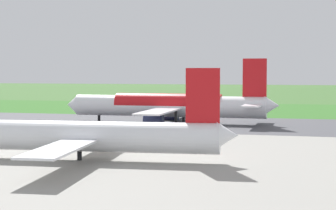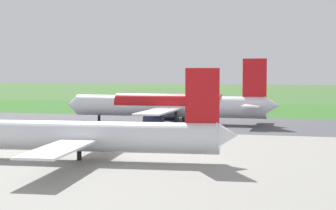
% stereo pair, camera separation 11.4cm
% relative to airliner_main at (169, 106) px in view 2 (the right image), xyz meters
% --- Properties ---
extents(ground_plane, '(800.00, 800.00, 0.00)m').
position_rel_airliner_main_xyz_m(ground_plane, '(-11.83, -0.00, -4.35)').
color(ground_plane, '#3D662D').
extents(runway_asphalt, '(600.00, 39.82, 0.06)m').
position_rel_airliner_main_xyz_m(runway_asphalt, '(-11.83, -0.00, -4.32)').
color(runway_asphalt, '#47474C').
rests_on(runway_asphalt, ground).
extents(apron_concrete, '(440.00, 110.00, 0.05)m').
position_rel_airliner_main_xyz_m(apron_concrete, '(-11.83, 62.74, -4.33)').
color(apron_concrete, gray).
rests_on(apron_concrete, ground).
extents(grass_verge_foreground, '(600.00, 80.00, 0.04)m').
position_rel_airliner_main_xyz_m(grass_verge_foreground, '(-11.83, -46.19, -4.33)').
color(grass_verge_foreground, '#346B27').
rests_on(grass_verge_foreground, ground).
extents(airliner_main, '(54.01, 44.07, 15.88)m').
position_rel_airliner_main_xyz_m(airliner_main, '(0.00, 0.00, 0.00)').
color(airliner_main, white).
rests_on(airliner_main, ground).
extents(airliner_parked_mid, '(45.25, 37.07, 13.20)m').
position_rel_airliner_main_xyz_m(airliner_parked_mid, '(-1.02, 56.70, -0.75)').
color(airliner_parked_mid, white).
rests_on(airliner_parked_mid, ground).
extents(service_car_followme, '(4.56, 3.15, 1.62)m').
position_rel_airliner_main_xyz_m(service_car_followme, '(24.62, 33.05, -3.51)').
color(service_car_followme, gold).
rests_on(service_car_followme, ground).
extents(no_stopping_sign, '(0.60, 0.10, 2.73)m').
position_rel_airliner_main_xyz_m(no_stopping_sign, '(-19.54, -48.34, -2.74)').
color(no_stopping_sign, slate).
rests_on(no_stopping_sign, ground).
extents(traffic_cone_orange, '(0.40, 0.40, 0.55)m').
position_rel_airliner_main_xyz_m(traffic_cone_orange, '(-12.33, -48.49, -4.08)').
color(traffic_cone_orange, orange).
rests_on(traffic_cone_orange, ground).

